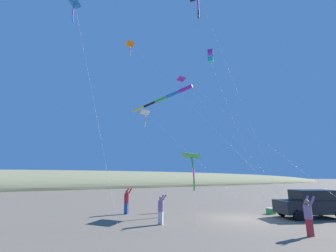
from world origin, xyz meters
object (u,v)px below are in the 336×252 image
object	(u,v)px
person_child_green_jacket	(161,208)
kite_delta_magenta_far_left	(132,46)
kite_delta_orange_high_right	(182,80)
person_child_grey_jacket	(162,204)
kite_windsock_green_low_center	(170,96)
parked_car	(310,203)
person_adult_flyer	(127,200)
kite_delta_checkered_midright	(192,156)
cooler_box	(271,211)
kite_box_blue_topmost	(211,56)
kite_delta_long_streamer_left	(146,113)
kite_delta_white_trailing	(75,3)
person_bystander_far	(308,214)

from	to	relation	value
person_child_green_jacket	kite_delta_magenta_far_left	xyz separation A→B (m)	(6.40, -0.32, 14.25)
kite_delta_orange_high_right	person_child_grey_jacket	bearing A→B (deg)	135.81
kite_delta_magenta_far_left	kite_windsock_green_low_center	distance (m)	6.32
parked_car	person_adult_flyer	world-z (taller)	person_adult_flyer
kite_delta_checkered_midright	kite_delta_magenta_far_left	world-z (taller)	kite_delta_magenta_far_left
parked_car	cooler_box	size ratio (longest dim) A/B	7.49
kite_delta_checkered_midright	kite_delta_magenta_far_left	xyz separation A→B (m)	(4.35, 3.65, 10.85)
cooler_box	kite_box_blue_topmost	size ratio (longest dim) A/B	0.04
person_child_green_jacket	kite_box_blue_topmost	xyz separation A→B (m)	(4.44, -8.66, 14.64)
cooler_box	person_child_green_jacket	bearing A→B (deg)	84.38
parked_car	kite_box_blue_topmost	bearing A→B (deg)	8.56
person_child_green_jacket	kite_delta_checkered_midright	bearing A→B (deg)	-62.66
kite_delta_checkered_midright	kite_delta_long_streamer_left	size ratio (longest dim) A/B	0.49
kite_delta_orange_high_right	kite_delta_checkered_midright	distance (m)	16.13
person_child_grey_jacket	kite_delta_checkered_midright	world-z (taller)	kite_delta_checkered_midright
kite_delta_magenta_far_left	kite_delta_white_trailing	xyz separation A→B (m)	(-1.37, 5.57, 1.29)
kite_delta_checkered_midright	kite_delta_long_streamer_left	bearing A→B (deg)	9.72
cooler_box	person_bystander_far	xyz separation A→B (m)	(-5.17, 4.44, 0.79)
kite_delta_white_trailing	person_child_grey_jacket	bearing A→B (deg)	-98.84
person_bystander_far	parked_car	bearing A→B (deg)	-63.43
kite_delta_checkered_midright	parked_car	bearing A→B (deg)	-133.25
kite_box_blue_topmost	kite_delta_checkered_midright	bearing A→B (deg)	117.01
person_adult_flyer	person_child_grey_jacket	size ratio (longest dim) A/B	1.58
kite_delta_checkered_midright	kite_delta_white_trailing	world-z (taller)	kite_delta_white_trailing
person_adult_flyer	kite_delta_checkered_midright	size ratio (longest dim) A/B	0.41
kite_delta_magenta_far_left	kite_delta_long_streamer_left	xyz separation A→B (m)	(1.91, -2.58, -5.96)
parked_car	cooler_box	distance (m)	2.79
cooler_box	kite_delta_orange_high_right	size ratio (longest dim) A/B	0.04
person_child_green_jacket	kite_delta_magenta_far_left	size ratio (longest dim) A/B	0.11
person_adult_flyer	kite_delta_orange_high_right	xyz separation A→B (m)	(6.95, -10.20, 14.80)
cooler_box	person_child_green_jacket	world-z (taller)	person_child_green_jacket
parked_car	cooler_box	bearing A→B (deg)	15.47
person_bystander_far	kite_delta_white_trailing	distance (m)	21.49
person_child_green_jacket	kite_delta_white_trailing	bearing A→B (deg)	46.25
person_child_grey_jacket	kite_delta_long_streamer_left	size ratio (longest dim) A/B	0.13
person_bystander_far	kite_delta_orange_high_right	bearing A→B (deg)	-16.32
person_child_green_jacket	kite_delta_checkered_midright	world-z (taller)	kite_delta_checkered_midright
cooler_box	person_adult_flyer	xyz separation A→B (m)	(5.62, 9.45, 0.84)
cooler_box	person_child_grey_jacket	bearing A→B (deg)	55.25
parked_car	kite_delta_magenta_far_left	size ratio (longest dim) A/B	0.30
cooler_box	kite_delta_magenta_far_left	distance (m)	18.86
person_child_green_jacket	kite_delta_long_streamer_left	xyz separation A→B (m)	(8.31, -2.89, 8.29)
kite_delta_checkered_midright	kite_delta_magenta_far_left	distance (m)	12.24
person_child_grey_jacket	kite_box_blue_topmost	size ratio (longest dim) A/B	0.08
kite_delta_checkered_midright	kite_delta_long_streamer_left	world-z (taller)	kite_delta_long_streamer_left
kite_delta_magenta_far_left	kite_windsock_green_low_center	world-z (taller)	kite_delta_magenta_far_left
person_child_green_jacket	person_child_grey_jacket	world-z (taller)	person_child_green_jacket
kite_delta_long_streamer_left	kite_delta_magenta_far_left	bearing A→B (deg)	126.52
kite_box_blue_topmost	parked_car	bearing A→B (deg)	-171.44
person_adult_flyer	person_bystander_far	size ratio (longest dim) A/B	1.05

